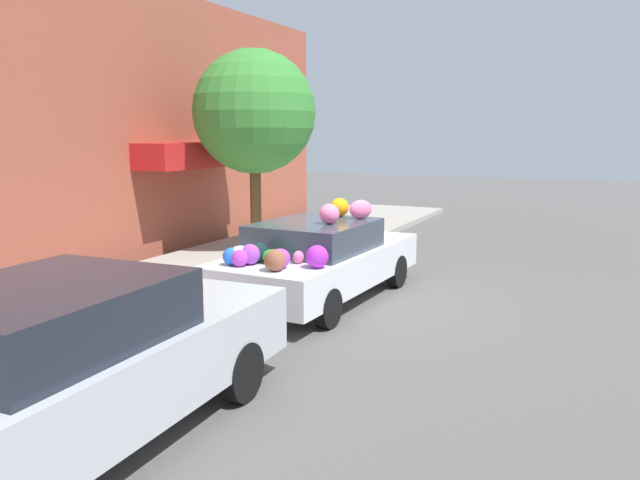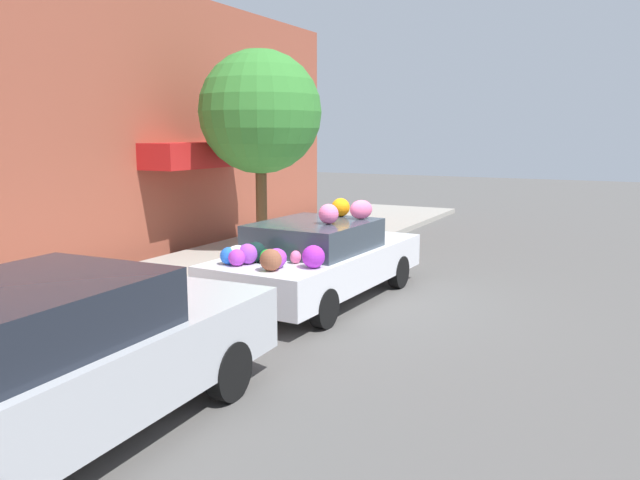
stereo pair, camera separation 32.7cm
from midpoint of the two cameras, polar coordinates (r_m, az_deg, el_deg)
ground_plane at (r=10.13m, az=1.16°, el=-5.42°), size 60.00×60.00×0.00m
sidewalk_curb at (r=11.53m, az=-10.99°, el=-3.37°), size 24.00×3.20×0.14m
building_facade at (r=12.83m, az=-18.95°, el=9.98°), size 18.00×1.20×5.71m
street_tree at (r=13.47m, az=-4.80°, el=11.54°), size 2.60×2.60×4.26m
fire_hydrant at (r=8.80m, az=-15.33°, el=-4.84°), size 0.20×0.20×0.70m
art_car at (r=9.93m, az=0.73°, el=-1.67°), size 4.31×1.95×1.59m
parked_car_plain at (r=5.71m, az=-22.22°, el=-10.32°), size 4.62×1.99×1.47m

